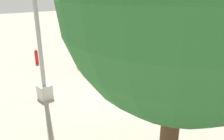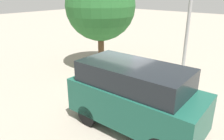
{
  "view_description": "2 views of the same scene",
  "coord_description": "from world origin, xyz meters",
  "px_view_note": "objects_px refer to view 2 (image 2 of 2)",
  "views": [
    {
      "loc": [
        -5.66,
        5.76,
        3.7
      ],
      "look_at": [
        -0.21,
        0.56,
        1.05
      ],
      "focal_mm": 35.0,
      "sensor_mm": 36.0,
      "label": 1
    },
    {
      "loc": [
        5.03,
        -6.84,
        4.43
      ],
      "look_at": [
        -0.86,
        0.01,
        1.11
      ],
      "focal_mm": 35.0,
      "sensor_mm": 36.0,
      "label": 2
    }
  ],
  "objects_px": {
    "lamp_post": "(186,45)",
    "street_tree": "(100,6)",
    "parking_meter_near": "(124,70)",
    "parked_van": "(135,95)"
  },
  "relations": [
    {
      "from": "parking_meter_near",
      "to": "parked_van",
      "type": "distance_m",
      "value": 2.83
    },
    {
      "from": "parking_meter_near",
      "to": "street_tree",
      "type": "height_order",
      "value": "street_tree"
    },
    {
      "from": "parking_meter_near",
      "to": "lamp_post",
      "type": "xyz_separation_m",
      "value": [
        1.88,
        2.05,
        1.09
      ]
    },
    {
      "from": "parking_meter_near",
      "to": "parked_van",
      "type": "relative_size",
      "value": 0.31
    },
    {
      "from": "parked_van",
      "to": "street_tree",
      "type": "bearing_deg",
      "value": 140.73
    },
    {
      "from": "lamp_post",
      "to": "street_tree",
      "type": "xyz_separation_m",
      "value": [
        -5.14,
        -0.07,
        1.47
      ]
    },
    {
      "from": "parked_van",
      "to": "parking_meter_near",
      "type": "bearing_deg",
      "value": 132.89
    },
    {
      "from": "lamp_post",
      "to": "street_tree",
      "type": "bearing_deg",
      "value": -179.19
    },
    {
      "from": "street_tree",
      "to": "parked_van",
      "type": "bearing_deg",
      "value": -37.02
    },
    {
      "from": "parking_meter_near",
      "to": "street_tree",
      "type": "relative_size",
      "value": 0.25
    }
  ]
}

